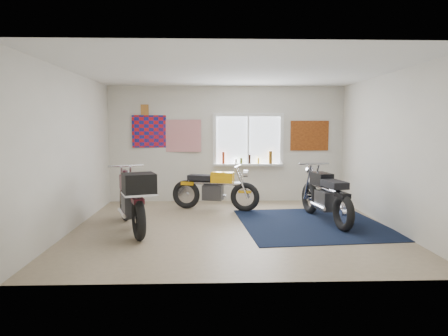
{
  "coord_description": "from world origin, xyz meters",
  "views": [
    {
      "loc": [
        -0.38,
        -6.87,
        1.77
      ],
      "look_at": [
        -0.14,
        0.4,
        1.01
      ],
      "focal_mm": 32.0,
      "sensor_mm": 36.0,
      "label": 1
    }
  ],
  "objects_px": {
    "yellow_triumph": "(215,190)",
    "navy_rug": "(312,224)",
    "black_chrome_bike": "(325,197)",
    "maroon_tourer": "(133,199)"
  },
  "relations": [
    {
      "from": "navy_rug",
      "to": "yellow_triumph",
      "type": "bearing_deg",
      "value": 143.22
    },
    {
      "from": "black_chrome_bike",
      "to": "maroon_tourer",
      "type": "relative_size",
      "value": 0.99
    },
    {
      "from": "navy_rug",
      "to": "black_chrome_bike",
      "type": "distance_m",
      "value": 0.58
    },
    {
      "from": "navy_rug",
      "to": "maroon_tourer",
      "type": "relative_size",
      "value": 1.25
    },
    {
      "from": "yellow_triumph",
      "to": "black_chrome_bike",
      "type": "height_order",
      "value": "black_chrome_bike"
    },
    {
      "from": "yellow_triumph",
      "to": "navy_rug",
      "type": "bearing_deg",
      "value": -20.85
    },
    {
      "from": "black_chrome_bike",
      "to": "maroon_tourer",
      "type": "height_order",
      "value": "maroon_tourer"
    },
    {
      "from": "navy_rug",
      "to": "maroon_tourer",
      "type": "height_order",
      "value": "maroon_tourer"
    },
    {
      "from": "black_chrome_bike",
      "to": "yellow_triumph",
      "type": "bearing_deg",
      "value": 52.42
    },
    {
      "from": "yellow_triumph",
      "to": "black_chrome_bike",
      "type": "bearing_deg",
      "value": -12.61
    }
  ]
}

